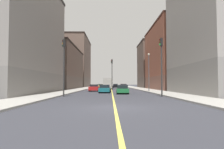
% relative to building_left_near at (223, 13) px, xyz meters
% --- Properties ---
extents(ground_plane, '(400.00, 400.00, 0.00)m').
position_rel_building_left_near_xyz_m(ground_plane, '(-15.21, -14.20, -11.21)').
color(ground_plane, '#313239').
rests_on(ground_plane, ground).
extents(sidewalk_left, '(3.70, 168.00, 0.15)m').
position_rel_building_left_near_xyz_m(sidewalk_left, '(-7.30, 34.80, -11.13)').
color(sidewalk_left, '#9E9B93').
rests_on(sidewalk_left, ground).
extents(sidewalk_right, '(3.70, 168.00, 0.15)m').
position_rel_building_left_near_xyz_m(sidewalk_right, '(-23.11, 34.80, -11.13)').
color(sidewalk_right, '#9E9B93').
rests_on(sidewalk_right, ground).
extents(lane_center_stripe, '(0.16, 154.00, 0.01)m').
position_rel_building_left_near_xyz_m(lane_center_stripe, '(-15.21, 34.80, -11.20)').
color(lane_center_stripe, '#E5D14C').
rests_on(lane_center_stripe, ground).
extents(building_left_near, '(11.21, 17.24, 22.40)m').
position_rel_building_left_near_xyz_m(building_left_near, '(0.00, 0.00, 0.00)').
color(building_left_near, gray).
rests_on(building_left_near, ground).
extents(building_left_mid, '(11.21, 20.74, 15.30)m').
position_rel_building_left_near_xyz_m(building_left_mid, '(-0.00, 20.18, -3.55)').
color(building_left_mid, brown).
rests_on(building_left_mid, ground).
extents(building_left_far, '(11.21, 14.67, 15.33)m').
position_rel_building_left_near_xyz_m(building_left_far, '(-0.00, 40.53, -3.53)').
color(building_left_far, brown).
rests_on(building_left_far, ground).
extents(building_right_corner, '(11.21, 22.38, 17.81)m').
position_rel_building_left_near_xyz_m(building_right_corner, '(-30.41, 2.51, -2.30)').
color(building_right_corner, slate).
rests_on(building_right_corner, ground).
extents(building_right_midblock, '(11.21, 25.55, 11.63)m').
position_rel_building_left_near_xyz_m(building_right_midblock, '(-30.41, 28.89, -5.39)').
color(building_right_midblock, brown).
rests_on(building_right_midblock, ground).
extents(building_right_distant, '(11.21, 24.63, 20.21)m').
position_rel_building_left_near_xyz_m(building_right_distant, '(-30.41, 56.34, -1.10)').
color(building_right_distant, brown).
rests_on(building_right_distant, ground).
extents(traffic_light_left_near, '(0.40, 0.32, 6.80)m').
position_rel_building_left_near_xyz_m(traffic_light_left_near, '(-9.57, -3.95, -6.87)').
color(traffic_light_left_near, '#2D2D2D').
rests_on(traffic_light_left_near, ground).
extents(traffic_light_right_near, '(0.40, 0.32, 6.63)m').
position_rel_building_left_near_xyz_m(traffic_light_right_near, '(-20.88, -3.95, -6.97)').
color(traffic_light_right_near, '#2D2D2D').
rests_on(traffic_light_right_near, ground).
extents(traffic_light_median_far, '(0.40, 0.32, 6.82)m').
position_rel_building_left_near_xyz_m(traffic_light_median_far, '(-15.16, 16.86, -6.86)').
color(traffic_light_median_far, '#2D2D2D').
rests_on(traffic_light_median_far, ground).
extents(street_lamp_left_near, '(0.36, 0.36, 6.79)m').
position_rel_building_left_near_xyz_m(street_lamp_left_near, '(-8.55, 8.91, -6.92)').
color(street_lamp_left_near, '#4C4C51').
rests_on(street_lamp_left_near, ground).
extents(car_red, '(1.86, 4.58, 1.32)m').
position_rel_building_left_near_xyz_m(car_red, '(-18.64, 11.86, -10.56)').
color(car_red, red).
rests_on(car_red, ground).
extents(car_maroon, '(1.86, 4.17, 1.37)m').
position_rel_building_left_near_xyz_m(car_maroon, '(-11.91, 27.52, -10.56)').
color(car_maroon, maroon).
rests_on(car_maroon, ground).
extents(car_silver, '(1.91, 4.19, 1.22)m').
position_rel_building_left_near_xyz_m(car_silver, '(-18.17, 45.45, -10.59)').
color(car_silver, silver).
rests_on(car_silver, ground).
extents(car_black, '(1.86, 4.23, 1.32)m').
position_rel_building_left_near_xyz_m(car_black, '(-13.81, 39.73, -10.55)').
color(car_black, black).
rests_on(car_black, ground).
extents(car_yellow, '(2.00, 4.48, 1.27)m').
position_rel_building_left_near_xyz_m(car_yellow, '(-18.75, 36.95, -10.57)').
color(car_yellow, gold).
rests_on(car_yellow, ground).
extents(car_green, '(1.86, 4.27, 1.29)m').
position_rel_building_left_near_xyz_m(car_green, '(-13.72, 2.43, -10.58)').
color(car_green, '#1E6B38').
rests_on(car_green, ground).
extents(car_teal, '(1.96, 4.54, 1.30)m').
position_rel_building_left_near_xyz_m(car_teal, '(-16.38, 5.60, -10.57)').
color(car_teal, '#196670').
rests_on(car_teal, ground).
extents(box_truck, '(2.51, 7.85, 2.83)m').
position_rel_building_left_near_xyz_m(box_truck, '(-16.17, 26.76, -9.67)').
color(box_truck, beige).
rests_on(box_truck, ground).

